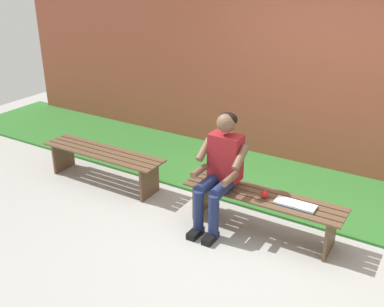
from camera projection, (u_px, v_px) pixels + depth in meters
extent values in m
cube|color=#9E9E99|center=(121.00, 248.00, 4.58)|extent=(10.00, 7.00, 0.04)
cube|color=#2D6B28|center=(221.00, 167.00, 6.24)|extent=(9.00, 1.58, 0.03)
cube|color=#9E4C38|center=(292.00, 52.00, 5.99)|extent=(9.50, 0.24, 3.04)
cube|color=brown|center=(269.00, 190.00, 4.78)|extent=(1.69, 0.10, 0.02)
cube|color=brown|center=(265.00, 194.00, 4.70)|extent=(1.69, 0.10, 0.02)
cube|color=brown|center=(261.00, 198.00, 4.62)|extent=(1.69, 0.10, 0.02)
cube|color=brown|center=(257.00, 203.00, 4.54)|extent=(1.69, 0.10, 0.02)
cube|color=brown|center=(331.00, 235.00, 4.41)|extent=(0.03, 0.36, 0.41)
cube|color=brown|center=(202.00, 197.00, 5.09)|extent=(0.03, 0.36, 0.41)
cube|color=brown|center=(111.00, 148.00, 5.83)|extent=(1.68, 0.10, 0.02)
cube|color=brown|center=(105.00, 150.00, 5.75)|extent=(1.68, 0.10, 0.02)
cube|color=brown|center=(100.00, 153.00, 5.66)|extent=(1.68, 0.10, 0.02)
cube|color=brown|center=(94.00, 156.00, 5.58)|extent=(1.68, 0.10, 0.02)
cube|color=brown|center=(150.00, 181.00, 5.45)|extent=(0.03, 0.36, 0.41)
cube|color=brown|center=(63.00, 156.00, 6.13)|extent=(0.03, 0.36, 0.41)
cube|color=maroon|center=(226.00, 157.00, 4.76)|extent=(0.34, 0.20, 0.50)
sphere|color=brown|center=(226.00, 123.00, 4.60)|extent=(0.20, 0.20, 0.20)
ellipsoid|color=black|center=(228.00, 119.00, 4.61)|extent=(0.20, 0.19, 0.15)
cylinder|color=navy|center=(224.00, 188.00, 4.66)|extent=(0.13, 0.40, 0.13)
cylinder|color=navy|center=(208.00, 183.00, 4.75)|extent=(0.13, 0.40, 0.13)
cylinder|color=navy|center=(214.00, 217.00, 4.61)|extent=(0.11, 0.11, 0.50)
cube|color=black|center=(210.00, 238.00, 4.65)|extent=(0.10, 0.22, 0.07)
cylinder|color=navy|center=(198.00, 213.00, 4.70)|extent=(0.11, 0.11, 0.50)
cube|color=black|center=(195.00, 233.00, 4.74)|extent=(0.10, 0.22, 0.07)
cylinder|color=brown|center=(241.00, 158.00, 4.57)|extent=(0.08, 0.28, 0.23)
cylinder|color=brown|center=(230.00, 179.00, 4.53)|extent=(0.07, 0.26, 0.07)
cylinder|color=brown|center=(205.00, 149.00, 4.77)|extent=(0.08, 0.28, 0.23)
cylinder|color=brown|center=(199.00, 171.00, 4.70)|extent=(0.07, 0.26, 0.07)
sphere|color=red|center=(265.00, 194.00, 4.59)|extent=(0.08, 0.08, 0.08)
cube|color=white|center=(305.00, 207.00, 4.42)|extent=(0.20, 0.15, 0.02)
cube|color=white|center=(285.00, 202.00, 4.51)|extent=(0.20, 0.15, 0.02)
cube|color=#1E478C|center=(295.00, 205.00, 4.47)|extent=(0.41, 0.16, 0.01)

